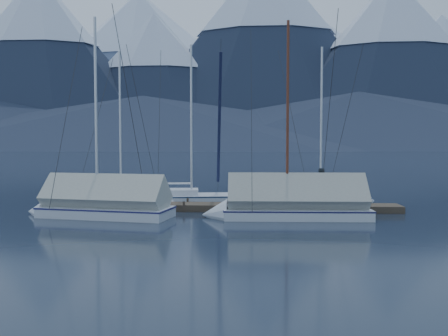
# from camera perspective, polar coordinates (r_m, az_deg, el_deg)

# --- Properties ---
(ground) EXTENTS (1000.00, 1000.00, 0.00)m
(ground) POSITION_cam_1_polar(r_m,az_deg,el_deg) (22.74, -0.31, -5.81)
(ground) COLOR black
(ground) RESTS_ON ground
(mountain_range) EXTENTS (877.00, 584.00, 150.50)m
(mountain_range) POSITION_cam_1_polar(r_m,az_deg,el_deg) (396.73, 3.91, 10.99)
(mountain_range) COLOR #475675
(mountain_range) RESTS_ON ground
(dock) EXTENTS (18.00, 1.50, 0.54)m
(dock) POSITION_cam_1_polar(r_m,az_deg,el_deg) (24.70, -0.00, -4.85)
(dock) COLOR #382D23
(dock) RESTS_ON ground
(mooring_posts) EXTENTS (15.12, 1.52, 0.35)m
(mooring_posts) POSITION_cam_1_polar(r_m,az_deg,el_deg) (24.70, -1.16, -4.29)
(mooring_posts) COLOR #382D23
(mooring_posts) RESTS_ON ground
(sailboat_open_left) EXTENTS (7.50, 4.39, 9.58)m
(sailboat_open_left) POSITION_cam_1_polar(r_m,az_deg,el_deg) (27.80, -11.42, -3.91)
(sailboat_open_left) COLOR silver
(sailboat_open_left) RESTS_ON ground
(sailboat_open_mid) EXTENTS (7.83, 3.40, 10.07)m
(sailboat_open_mid) POSITION_cam_1_polar(r_m,az_deg,el_deg) (27.80, -2.81, -3.83)
(sailboat_open_mid) COLOR silver
(sailboat_open_mid) RESTS_ON ground
(sailboat_open_right) EXTENTS (7.45, 4.97, 9.63)m
(sailboat_open_right) POSITION_cam_1_polar(r_m,az_deg,el_deg) (27.25, 12.42, -4.05)
(sailboat_open_right) COLOR white
(sailboat_open_right) RESTS_ON ground
(sailboat_covered_near) EXTENTS (7.85, 3.36, 10.11)m
(sailboat_covered_near) POSITION_cam_1_polar(r_m,az_deg,el_deg) (22.35, 7.16, -4.68)
(sailboat_covered_near) COLOR silver
(sailboat_covered_near) RESTS_ON ground
(sailboat_covered_far) EXTENTS (7.59, 3.53, 10.27)m
(sailboat_covered_far) POSITION_cam_1_polar(r_m,az_deg,el_deg) (23.35, -15.30, -4.44)
(sailboat_covered_far) COLOR silver
(sailboat_covered_far) RESTS_ON ground
(person) EXTENTS (0.50, 0.72, 1.87)m
(person) POSITION_cam_1_polar(r_m,az_deg,el_deg) (24.75, 11.74, -2.18)
(person) COLOR black
(person) RESTS_ON dock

